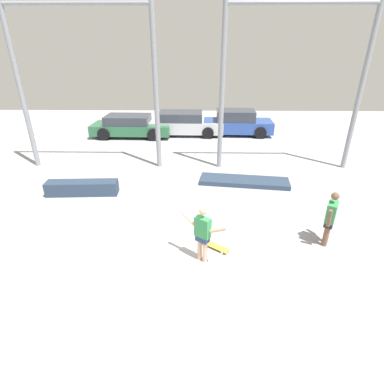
% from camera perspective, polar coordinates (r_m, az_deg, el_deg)
% --- Properties ---
extents(ground_plane, '(36.00, 36.00, 0.00)m').
position_cam_1_polar(ground_plane, '(8.41, -1.51, -8.07)').
color(ground_plane, '#9E9EA3').
extents(skateboarder, '(1.10, 0.84, 1.48)m').
position_cam_1_polar(skateboarder, '(7.04, 2.04, -7.60)').
color(skateboarder, '#DBAD89').
rests_on(skateboarder, ground_plane).
extents(skateboard, '(0.74, 0.63, 0.08)m').
position_cam_1_polar(skateboard, '(7.88, 4.49, -10.27)').
color(skateboard, gold).
rests_on(skateboard, ground_plane).
extents(grind_box, '(2.49, 0.67, 0.49)m').
position_cam_1_polar(grind_box, '(11.20, -20.18, 0.76)').
color(grind_box, '#28384C').
rests_on(grind_box, ground_plane).
extents(manual_pad, '(3.43, 1.36, 0.18)m').
position_cam_1_polar(manual_pad, '(11.59, 9.90, 2.04)').
color(manual_pad, '#28384C').
rests_on(manual_pad, ground_plane).
extents(canopy_support_left, '(5.57, 0.20, 6.17)m').
position_cam_1_polar(canopy_support_left, '(13.06, -19.60, 20.31)').
color(canopy_support_left, gray).
rests_on(canopy_support_left, ground_plane).
extents(canopy_support_right, '(5.57, 0.20, 6.17)m').
position_cam_1_polar(canopy_support_right, '(12.85, 18.71, 20.35)').
color(canopy_support_right, gray).
rests_on(canopy_support_right, ground_plane).
extents(parked_car_green, '(4.52, 2.01, 1.21)m').
position_cam_1_polar(parked_car_green, '(17.98, -11.60, 12.21)').
color(parked_car_green, '#28603D').
rests_on(parked_car_green, ground_plane).
extents(parked_car_silver, '(4.59, 2.08, 1.31)m').
position_cam_1_polar(parked_car_silver, '(18.08, -1.72, 12.92)').
color(parked_car_silver, '#B7BABF').
rests_on(parked_car_silver, ground_plane).
extents(parked_car_blue, '(4.04, 2.00, 1.42)m').
position_cam_1_polar(parked_car_blue, '(18.22, 8.56, 12.88)').
color(parked_car_blue, '#284793').
rests_on(parked_car_blue, ground_plane).
extents(bystander, '(0.47, 0.72, 1.50)m').
position_cam_1_polar(bystander, '(8.40, 24.85, -4.39)').
color(bystander, brown).
rests_on(bystander, ground_plane).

